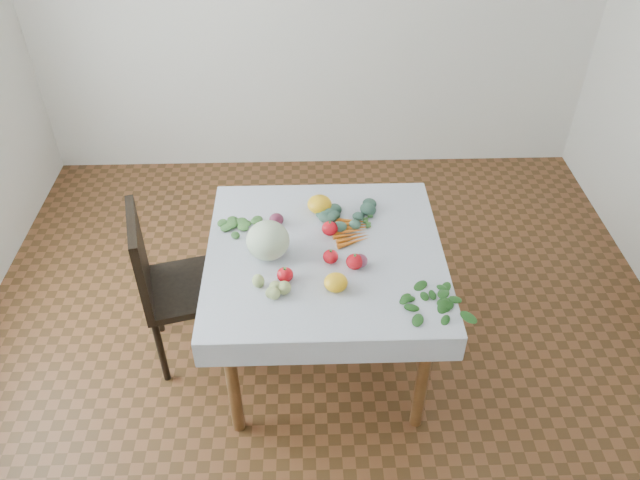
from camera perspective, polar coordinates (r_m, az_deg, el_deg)
The scene contains 18 objects.
ground at distance 3.50m, azimuth 0.40°, elevation -10.50°, with size 4.00×4.00×0.00m, color brown.
table at distance 3.03m, azimuth 0.45°, elevation -2.54°, with size 1.00×1.00×0.75m.
tablecloth at distance 2.97m, azimuth 0.46°, elevation -1.11°, with size 1.12×1.12×0.01m, color white.
chair at distance 3.24m, azimuth -13.83°, elevation -3.53°, with size 0.51×0.51×0.93m.
cabbage at distance 2.90m, azimuth -4.79°, elevation -0.03°, with size 0.20×0.20×0.18m, color beige.
tomato_a at distance 3.05m, azimuth 0.90°, elevation 1.06°, with size 0.08×0.08×0.07m, color red.
tomato_b at distance 2.89m, azimuth 0.98°, elevation -1.53°, with size 0.07×0.07×0.06m, color red.
tomato_c at distance 2.80m, azimuth -3.22°, elevation -3.19°, with size 0.07×0.07×0.07m, color red.
tomato_d at distance 2.86m, azimuth 3.19°, elevation -1.99°, with size 0.08×0.08×0.07m, color red.
heirloom_back at distance 3.19m, azimuth -0.04°, elevation 3.29°, with size 0.13×0.13×0.09m, color yellow.
heirloom_front at distance 2.75m, azimuth 1.46°, elevation -3.90°, with size 0.11×0.11×0.07m, color yellow.
onion_a at distance 3.12m, azimuth -4.01°, elevation 1.89°, with size 0.07×0.07×0.06m, color maroon.
onion_b at distance 2.88m, azimuth 3.69°, elevation -1.91°, with size 0.07×0.07×0.06m, color maroon.
tomatillo_cluster at distance 2.75m, azimuth -4.85°, elevation -4.41°, with size 0.15×0.12×0.05m.
carrot_bunch at distance 3.07m, azimuth 2.99°, elevation 0.81°, with size 0.18×0.24×0.03m.
kale_bunch at distance 3.14m, azimuth 2.63°, elevation 2.02°, with size 0.27×0.27×0.04m.
basil_bunch at distance 2.75m, azimuth 10.42°, elevation -5.64°, with size 0.30×0.22×0.01m.
dill_bunch at distance 3.13m, azimuth -7.15°, elevation 1.32°, with size 0.22×0.21×0.02m.
Camera 1 is at (-0.09, -2.25, 2.68)m, focal length 35.00 mm.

